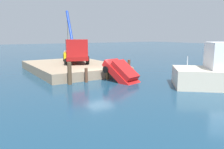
% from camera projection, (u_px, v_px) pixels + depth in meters
% --- Properties ---
extents(ground, '(200.00, 200.00, 0.00)m').
position_uv_depth(ground, '(99.00, 81.00, 21.95)').
color(ground, navy).
extents(dock, '(12.90, 9.06, 0.95)m').
position_uv_depth(dock, '(72.00, 67.00, 27.54)').
color(dock, gray).
rests_on(dock, ground).
extents(crane_truck, '(8.37, 4.20, 6.86)m').
position_uv_depth(crane_truck, '(76.00, 52.00, 27.38)').
color(crane_truck, maroon).
rests_on(crane_truck, dock).
extents(dock_worker, '(0.34, 0.34, 1.69)m').
position_uv_depth(dock_worker, '(65.00, 58.00, 25.72)').
color(dock_worker, black).
rests_on(dock_worker, dock).
extents(salvaged_car, '(4.32, 2.99, 3.12)m').
position_uv_depth(salvaged_car, '(124.00, 75.00, 21.27)').
color(salvaged_car, red).
rests_on(salvaged_car, ground).
extents(piling_near, '(0.37, 0.37, 2.01)m').
position_uv_depth(piling_near, '(70.00, 73.00, 20.07)').
color(piling_near, brown).
rests_on(piling_near, ground).
extents(piling_mid, '(0.29, 0.29, 1.36)m').
position_uv_depth(piling_mid, '(86.00, 75.00, 21.05)').
color(piling_mid, brown).
rests_on(piling_mid, ground).
extents(piling_far, '(0.33, 0.33, 1.51)m').
position_uv_depth(piling_far, '(107.00, 72.00, 22.45)').
color(piling_far, brown).
rests_on(piling_far, ground).
extents(piling_end, '(0.30, 0.30, 1.80)m').
position_uv_depth(piling_end, '(129.00, 68.00, 23.98)').
color(piling_end, brown).
rests_on(piling_end, ground).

